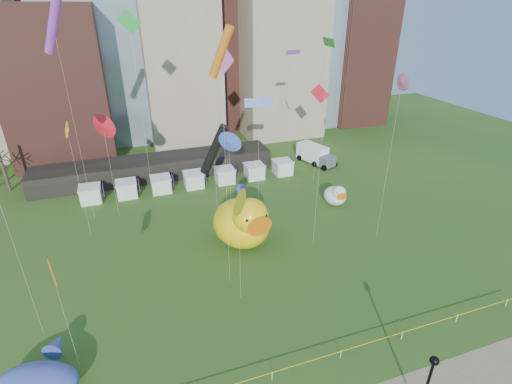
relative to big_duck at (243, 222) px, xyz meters
name	(u,v)px	position (x,y,z in m)	size (l,w,h in m)	color
ground	(272,380)	(-3.51, -18.25, -3.18)	(160.00, 160.00, 0.00)	#244D18
skyline	(167,28)	(-1.27, 42.81, 18.26)	(101.00, 23.00, 68.00)	brown
pavilion	(156,167)	(-7.51, 23.75, -1.58)	(38.00, 6.00, 3.20)	black
vendor_tents	(194,180)	(-2.50, 17.75, -2.08)	(33.24, 2.80, 2.40)	white
caution_tape	(272,374)	(-3.51, -18.25, -2.50)	(50.00, 0.06, 0.90)	white
big_duck	(243,222)	(0.00, 0.00, 0.00)	(7.56, 9.45, 6.94)	yellow
small_duck	(336,195)	(15.41, 5.25, -1.68)	(3.49, 4.43, 3.28)	white
seahorse_green	(240,208)	(0.20, 1.84, 0.74)	(1.45, 1.76, 5.58)	silver
seahorse_purple	(241,195)	(1.41, 5.46, 0.54)	(1.42, 1.72, 5.32)	silver
whale_inflatable	(40,378)	(-20.09, -13.26, -1.99)	(6.59, 7.47, 2.60)	#4D3289
lamppost	(429,380)	(5.30, -24.25, 0.40)	(0.61, 0.61, 5.87)	black
box_truck	(315,154)	(19.87, 20.46, -1.58)	(4.91, 7.81, 3.12)	white
kite_0	(103,126)	(-13.92, 12.28, 9.30)	(2.03, 2.60, 13.96)	silver
kite_1	(224,63)	(2.14, 14.41, 15.66)	(1.92, 3.22, 20.93)	silver
kite_2	(214,150)	(-1.71, 5.78, 7.05)	(3.85, 2.80, 13.46)	silver
kite_3	(329,45)	(7.73, -3.00, 19.32)	(0.66, 2.60, 23.16)	silver
kite_4	(67,130)	(-17.41, 8.35, 10.40)	(0.84, 3.28, 14.14)	silver
kite_5	(229,142)	(-0.90, 1.91, 9.19)	(1.45, 1.95, 13.48)	silver
kite_6	(221,53)	(-3.42, -6.00, 19.42)	(2.17, 2.20, 24.68)	silver
kite_7	(293,55)	(11.66, 13.55, 16.40)	(1.98, 0.45, 20.23)	silver
kite_8	(320,95)	(16.41, 13.96, 10.51)	(2.35, 1.69, 15.33)	silver
kite_9	(402,83)	(16.17, -3.67, 15.48)	(0.53, 1.77, 19.61)	silver
kite_11	(130,27)	(-9.05, 15.15, 20.17)	(2.84, 0.25, 25.36)	silver
kite_12	(239,202)	(-3.08, -8.74, 7.53)	(1.52, 1.93, 11.82)	silver
kite_13	(259,104)	(3.67, 5.06, 12.33)	(3.32, 1.26, 16.09)	silver
kite_14	(53,275)	(-17.67, -11.87, 5.86)	(0.79, 2.37, 10.41)	silver
kite_15	(53,26)	(-17.03, 12.39, 20.57)	(3.36, 2.80, 26.68)	silver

